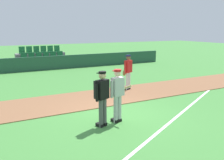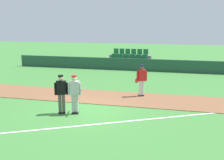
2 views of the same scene
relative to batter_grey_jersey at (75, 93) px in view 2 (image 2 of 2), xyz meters
The scene contains 8 objects.
ground_plane 1.15m from the batter_grey_jersey, 65.16° to the left, with size 80.00×80.00×0.00m, color #42843A.
infield_dirt_path 3.03m from the batter_grey_jersey, 84.75° to the left, with size 28.00×2.69×0.03m, color brown.
foul_line_chalk 3.40m from the batter_grey_jersey, ahead, with size 12.00×0.10×0.01m, color white.
dugout_fence 11.41m from the batter_grey_jersey, 88.68° to the left, with size 20.00×0.16×1.02m, color #234C38.
stadium_bleachers 12.86m from the batter_grey_jersey, 88.82° to the left, with size 3.90×2.10×1.65m.
batter_grey_jersey is the anchor object (origin of this frame).
umpire_home_plate 0.61m from the batter_grey_jersey, behind, with size 0.55×0.42×1.76m.
runner_red_jersey 4.28m from the batter_grey_jersey, 54.30° to the left, with size 0.65×0.41×1.76m.
Camera 2 is at (3.90, -11.01, 3.98)m, focal length 42.07 mm.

